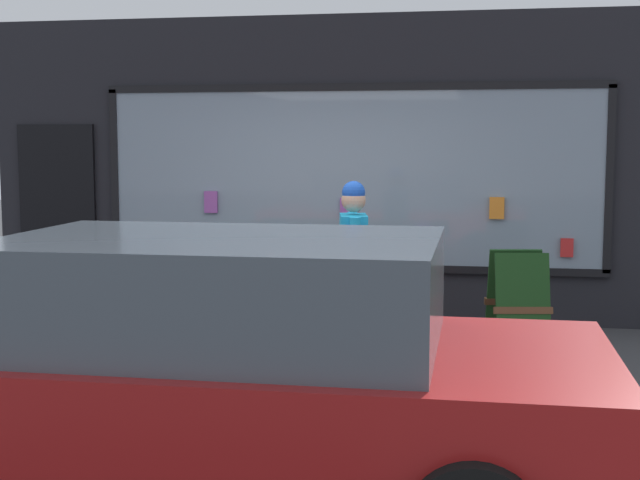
# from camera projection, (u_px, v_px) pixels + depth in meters

# --- Properties ---
(ground_plane) EXTENTS (40.00, 40.00, 0.00)m
(ground_plane) POSITION_uv_depth(u_px,v_px,m) (290.00, 372.00, 7.39)
(ground_plane) COLOR #38383A
(shopfront_facade) EXTENTS (7.72, 0.29, 3.24)m
(shopfront_facade) POSITION_uv_depth(u_px,v_px,m) (333.00, 170.00, 9.56)
(shopfront_facade) COLOR black
(shopfront_facade) RESTS_ON ground_plane
(display_table_main) EXTENTS (2.39, 0.72, 0.94)m
(display_table_main) POSITION_uv_depth(u_px,v_px,m) (307.00, 269.00, 8.10)
(display_table_main) COLOR brown
(display_table_main) RESTS_ON ground_plane
(person_browsing) EXTENTS (0.30, 0.63, 1.58)m
(person_browsing) POSITION_uv_depth(u_px,v_px,m) (353.00, 261.00, 7.49)
(person_browsing) COLOR #4C382D
(person_browsing) RESTS_ON ground_plane
(small_dog) EXTENTS (0.38, 0.57, 0.38)m
(small_dog) POSITION_uv_depth(u_px,v_px,m) (296.00, 340.00, 7.45)
(small_dog) COLOR black
(small_dog) RESTS_ON ground_plane
(sandwich_board_sign) EXTENTS (0.57, 0.76, 0.96)m
(sandwich_board_sign) POSITION_uv_depth(u_px,v_px,m) (517.00, 306.00, 7.74)
(sandwich_board_sign) COLOR #193F19
(sandwich_board_sign) RESTS_ON ground_plane
(parked_car) EXTENTS (4.08, 1.97, 1.41)m
(parked_car) POSITION_uv_depth(u_px,v_px,m) (222.00, 361.00, 4.75)
(parked_car) COLOR #A51919
(parked_car) RESTS_ON ground_plane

